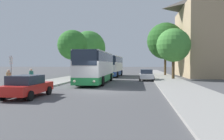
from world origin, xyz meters
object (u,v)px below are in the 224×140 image
parked_car_right_near (146,75)px  pedestrian_walking_back (31,78)px  parked_car_left_curb (27,86)px  tree_right_mid (165,41)px  bus_middle (113,66)px  tree_left_near (89,48)px  tree_left_far (72,45)px  bus_front (96,67)px  tree_right_near (173,45)px  bus_stop_sign (11,69)px  pedestrian_waiting_far (9,81)px

parked_car_right_near → pedestrian_walking_back: pedestrian_walking_back is taller
parked_car_left_curb → tree_right_mid: tree_right_mid is taller
parked_car_left_curb → parked_car_right_near: bearing=63.0°
bus_middle → tree_left_near: size_ratio=1.29×
parked_car_left_curb → tree_left_far: bearing=97.2°
pedestrian_walking_back → tree_right_mid: (13.91, 23.54, 5.48)m
tree_left_near → pedestrian_walking_back: bearing=-88.8°
tree_left_near → tree_right_mid: tree_right_mid is taller
tree_left_far → tree_left_near: bearing=92.0°
bus_front → parked_car_right_near: (5.84, 4.98, -1.13)m
parked_car_right_near → pedestrian_walking_back: size_ratio=2.45×
parked_car_left_curb → tree_left_far: 16.84m
tree_left_near → tree_right_near: bearing=-32.4°
bus_middle → parked_car_right_near: bus_middle is taller
bus_front → bus_stop_sign: size_ratio=4.21×
bus_stop_sign → parked_car_right_near: bearing=50.6°
bus_front → bus_stop_sign: bus_front is taller
pedestrian_walking_back → tree_right_mid: tree_right_mid is taller
pedestrian_walking_back → tree_right_mid: bearing=-92.4°
tree_left_near → tree_right_mid: size_ratio=0.86×
parked_car_right_near → tree_right_mid: bearing=-108.5°
pedestrian_waiting_far → tree_right_near: bearing=-162.0°
parked_car_right_near → pedestrian_walking_back: 15.58m
parked_car_right_near → pedestrian_walking_back: (-10.18, -11.79, 0.22)m
bus_middle → tree_left_near: 6.40m
bus_stop_sign → pedestrian_waiting_far: bus_stop_sign is taller
pedestrian_waiting_far → tree_left_near: bearing=-120.7°
parked_car_left_curb → pedestrian_walking_back: pedestrian_walking_back is taller
bus_stop_sign → tree_left_near: (0.38, 24.49, 3.44)m
bus_front → tree_left_far: 7.33m
bus_front → tree_right_near: 12.20m
parked_car_left_curb → parked_car_right_near: size_ratio=1.05×
bus_front → bus_middle: bus_front is taller
parked_car_right_near → tree_right_mid: 13.58m
bus_stop_sign → bus_front: bearing=58.4°
parked_car_left_curb → tree_right_mid: 30.87m
pedestrian_waiting_far → tree_right_mid: tree_right_mid is taller
parked_car_left_curb → tree_right_mid: (11.91, 27.90, 5.70)m
bus_middle → tree_right_mid: (9.43, 2.92, 4.57)m
tree_left_near → tree_right_near: 17.10m
parked_car_right_near → tree_right_mid: size_ratio=0.42×
tree_left_near → bus_front: bearing=-73.3°
parked_car_right_near → tree_left_near: bearing=-46.9°
pedestrian_walking_back → tree_left_near: tree_left_near is taller
tree_right_mid → tree_left_near: bearing=-177.3°
bus_front → tree_left_near: bearing=105.8°
bus_front → pedestrian_walking_back: bus_front is taller
pedestrian_walking_back → tree_right_near: (13.97, 13.69, 3.85)m
parked_car_left_curb → tree_right_near: 22.04m
tree_left_far → tree_right_near: bearing=7.5°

